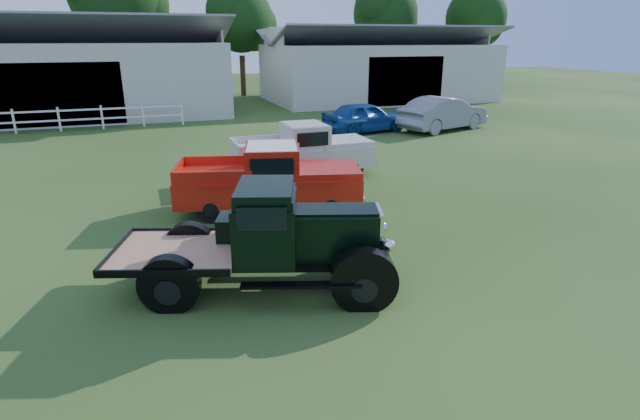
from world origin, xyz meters
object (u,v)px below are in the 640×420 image
object	(u,v)px
misc_car_grey	(444,114)
red_pickup	(269,178)
misc_car_blue	(365,117)
white_pickup	(302,151)
vintage_flatbed	(261,238)

from	to	relation	value
misc_car_grey	red_pickup	bearing A→B (deg)	111.69
misc_car_grey	misc_car_blue	bearing A→B (deg)	61.81
red_pickup	misc_car_grey	distance (m)	14.75
misc_car_grey	white_pickup	bearing A→B (deg)	105.78
vintage_flatbed	misc_car_blue	xyz separation A→B (m)	(8.65, 14.35, -0.25)
vintage_flatbed	misc_car_grey	bearing A→B (deg)	65.42
vintage_flatbed	misc_car_grey	size ratio (longest dim) A/B	1.00
white_pickup	misc_car_grey	size ratio (longest dim) A/B	0.94
red_pickup	white_pickup	xyz separation A→B (m)	(1.92, 3.07, -0.03)
vintage_flatbed	misc_car_blue	world-z (taller)	vintage_flatbed
vintage_flatbed	white_pickup	world-z (taller)	vintage_flatbed
vintage_flatbed	white_pickup	distance (m)	8.00
red_pickup	misc_car_blue	world-z (taller)	red_pickup
misc_car_blue	red_pickup	bearing A→B (deg)	133.19
vintage_flatbed	red_pickup	size ratio (longest dim) A/B	1.01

